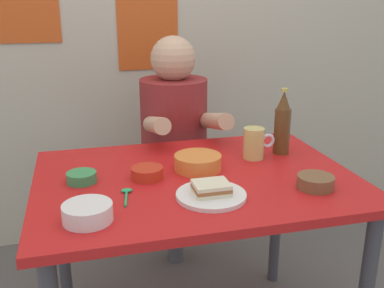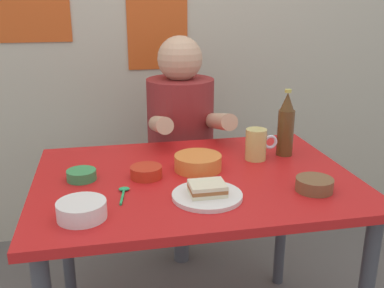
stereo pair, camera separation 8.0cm
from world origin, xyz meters
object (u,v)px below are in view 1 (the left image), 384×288
Objects in this scene: person_seated at (174,122)px; plate_orange at (212,195)px; stool at (175,200)px; dining_table at (196,200)px; beer_mug at (254,143)px; beer_bottle at (282,124)px; sandwich at (212,188)px; sauce_bowl_chili at (147,172)px.

plate_orange is at bearing -94.05° from person_seated.
dining_table is at bearing -95.52° from stool.
beer_mug is 0.48× the size of beer_bottle.
stool is 0.78m from beer_bottle.
stool is 0.91m from plate_orange.
sandwich is 0.87× the size of beer_mug.
plate_orange is at bearing -89.10° from sandwich.
sandwich is at bearing -94.05° from person_seated.
beer_bottle reaches higher than stool.
sandwich is (-0.06, -0.82, 0.42)m from stool.
sandwich is 1.00× the size of sauce_bowl_chili.
sauce_bowl_chili is at bearing -110.82° from person_seated.
person_seated reaches higher than dining_table.
sandwich is (0.00, -0.19, 0.13)m from dining_table.
sandwich is at bearing 90.90° from plate_orange.
plate_orange is (0.00, -0.19, 0.10)m from dining_table.
beer_bottle is at bearing 12.84° from sauce_bowl_chili.
sauce_bowl_chili reaches higher than dining_table.
plate_orange is 0.02m from sandwich.
person_seated is 6.54× the size of sandwich.
person_seated reaches higher than plate_orange.
dining_table is 0.47m from beer_bottle.
beer_bottle is at bearing 20.29° from dining_table.
plate_orange is at bearing -139.52° from beer_bottle.
beer_mug is 0.45m from sauce_bowl_chili.
dining_table is at bearing 91.19° from plate_orange.
dining_table is 1.53× the size of person_seated.
beer_bottle reaches higher than beer_mug.
beer_bottle is (0.13, 0.03, 0.06)m from beer_mug.
beer_mug is at bearing -67.94° from person_seated.
beer_bottle is (0.33, -0.49, 0.51)m from stool.
beer_mug is at bearing -167.32° from beer_bottle.
beer_mug reaches higher than sandwich.
beer_mug is at bearing 23.71° from dining_table.
person_seated is 3.27× the size of plate_orange.
beer_mug reaches higher than dining_table.
person_seated is at bearing 85.95° from sandwich.
sauce_bowl_chili is (-0.17, 0.20, -0.01)m from sandwich.
stool is 0.71m from beer_mug.
beer_bottle is (0.33, -0.47, 0.09)m from person_seated.
person_seated is (-0.00, -0.01, 0.42)m from stool.
stool is at bearing 90.00° from person_seated.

